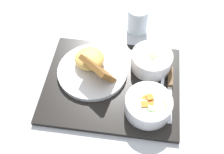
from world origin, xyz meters
TOP-DOWN VIEW (x-y plane):
  - ground_plane at (0.00, 0.00)m, footprint 4.00×4.00m
  - serving_tray at (0.00, 0.00)m, footprint 0.43×0.37m
  - bowl_salad at (-0.12, 0.06)m, footprint 0.13×0.13m
  - bowl_soup at (-0.10, -0.09)m, footprint 0.12×0.12m
  - plate_main at (0.07, -0.03)m, footprint 0.21×0.21m
  - knife at (-0.17, -0.04)m, footprint 0.04×0.19m
  - spoon at (-0.15, -0.03)m, footprint 0.03×0.15m
  - glass_water at (-0.03, -0.25)m, footprint 0.07×0.07m

SIDE VIEW (x-z plane):
  - ground_plane at x=0.00m, z-range 0.00..0.00m
  - serving_tray at x=0.00m, z-range 0.00..0.01m
  - spoon at x=-0.15m, z-range 0.01..0.02m
  - knife at x=-0.17m, z-range 0.01..0.03m
  - plate_main at x=0.07m, z-range -0.01..0.08m
  - glass_water at x=-0.03m, z-range -0.01..0.09m
  - bowl_salad at x=-0.12m, z-range 0.01..0.07m
  - bowl_soup at x=-0.10m, z-range 0.02..0.07m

